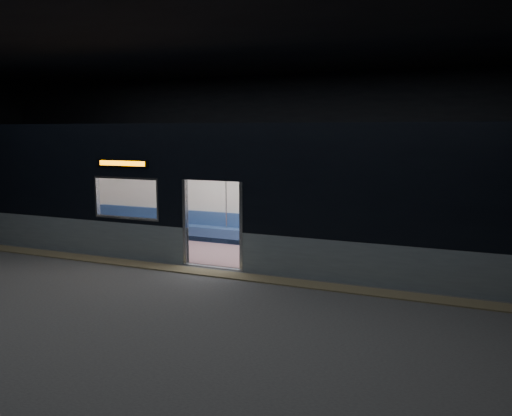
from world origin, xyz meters
The scene contains 7 objects.
station_floor centered at (0.00, 0.00, -0.01)m, with size 24.00×14.00×0.01m, color #47494C.
station_envelope centered at (0.00, 0.00, 3.66)m, with size 24.00×14.00×5.00m.
tactile_strip centered at (0.00, 0.55, 0.01)m, with size 22.80×0.50×0.03m, color #8C7F59.
metro_car centered at (0.00, 2.54, 1.85)m, with size 18.00×3.04×3.35m.
passenger centered at (4.45, 3.55, 0.80)m, with size 0.39×0.68×1.36m.
handbag centered at (4.45, 3.32, 0.68)m, with size 0.28×0.24×0.14m, color black.
transit_map centered at (1.88, 3.85, 1.47)m, with size 0.98×0.03×0.64m, color white.
Camera 1 is at (5.84, -9.87, 3.19)m, focal length 38.00 mm.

